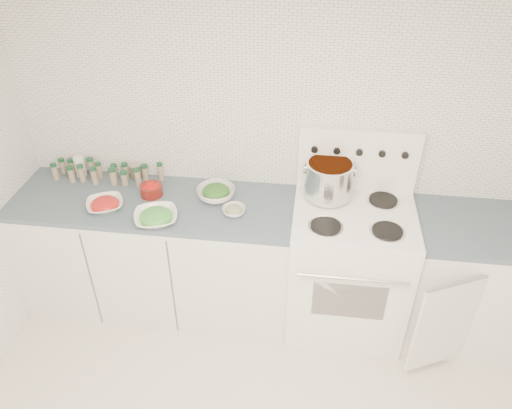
% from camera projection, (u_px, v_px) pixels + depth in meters
% --- Properties ---
extents(room_walls, '(3.54, 3.04, 2.52)m').
position_uv_depth(room_walls, '(252.00, 255.00, 1.81)').
color(room_walls, white).
rests_on(room_walls, ground).
extents(counter_left, '(1.85, 0.62, 0.90)m').
position_uv_depth(counter_left, '(160.00, 253.00, 3.50)').
color(counter_left, white).
rests_on(counter_left, ground).
extents(stove, '(0.76, 0.70, 1.36)m').
position_uv_depth(stove, '(348.00, 265.00, 3.33)').
color(stove, white).
rests_on(stove, ground).
extents(counter_right, '(0.89, 0.80, 0.90)m').
position_uv_depth(counter_right, '(473.00, 281.00, 3.28)').
color(counter_right, white).
rests_on(counter_right, ground).
extents(stock_pot, '(0.33, 0.30, 0.23)m').
position_uv_depth(stock_pot, '(329.00, 178.00, 3.15)').
color(stock_pot, silver).
rests_on(stock_pot, stove).
extents(bowl_tomato, '(0.30, 0.30, 0.08)m').
position_uv_depth(bowl_tomato, '(105.00, 204.00, 3.15)').
color(bowl_tomato, white).
rests_on(bowl_tomato, counter_left).
extents(bowl_snowpea, '(0.33, 0.33, 0.09)m').
position_uv_depth(bowl_snowpea, '(156.00, 217.00, 3.04)').
color(bowl_snowpea, white).
rests_on(bowl_snowpea, counter_left).
extents(bowl_broccoli, '(0.27, 0.27, 0.10)m').
position_uv_depth(bowl_broccoli, '(216.00, 193.00, 3.24)').
color(bowl_broccoli, white).
rests_on(bowl_broccoli, counter_left).
extents(bowl_zucchini, '(0.19, 0.19, 0.06)m').
position_uv_depth(bowl_zucchini, '(234.00, 210.00, 3.11)').
color(bowl_zucchini, white).
rests_on(bowl_zucchini, counter_left).
extents(bowl_pepper, '(0.15, 0.15, 0.09)m').
position_uv_depth(bowl_pepper, '(151.00, 189.00, 3.27)').
color(bowl_pepper, maroon).
rests_on(bowl_pepper, counter_left).
extents(salt_canister, '(0.08, 0.08, 0.14)m').
position_uv_depth(salt_canister, '(80.00, 166.00, 3.46)').
color(salt_canister, white).
rests_on(salt_canister, counter_left).
extents(tin_can, '(0.10, 0.10, 0.10)m').
position_uv_depth(tin_can, '(136.00, 171.00, 3.44)').
color(tin_can, '#9C9884').
rests_on(tin_can, counter_left).
extents(spice_cluster, '(0.76, 0.16, 0.13)m').
position_uv_depth(spice_cluster, '(102.00, 172.00, 3.42)').
color(spice_cluster, gray).
rests_on(spice_cluster, counter_left).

